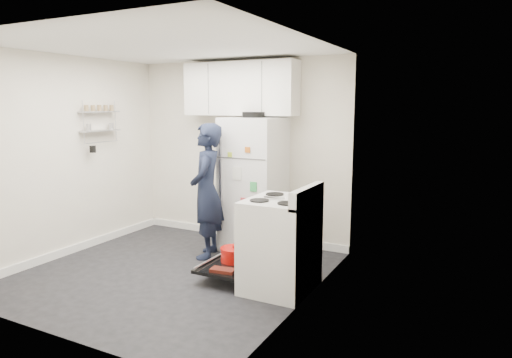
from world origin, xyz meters
The scene contains 7 objects.
room centered at (-0.03, 0.03, 1.21)m, with size 3.21×3.21×2.51m.
electric_range centered at (1.26, 0.15, 0.47)m, with size 0.66×0.76×1.10m.
open_oven_door centered at (0.67, 0.20, 0.19)m, with size 0.55×0.70×0.23m.
refrigerator centered at (0.39, 1.25, 0.87)m, with size 0.72×0.74×1.80m.
upper_cabinets centered at (0.10, 1.43, 2.10)m, with size 1.60×0.33×0.70m, color silver.
wall_shelf_rack centered at (-1.52, 0.49, 1.68)m, with size 0.14×0.60×0.61m.
person centered at (0.03, 0.68, 0.84)m, with size 0.61×0.40×1.67m, color black.
Camera 1 is at (3.12, -3.96, 1.89)m, focal length 32.00 mm.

